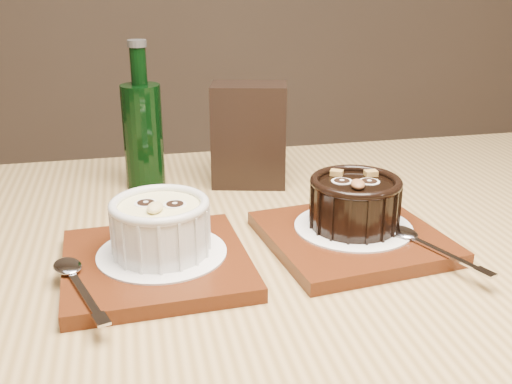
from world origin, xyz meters
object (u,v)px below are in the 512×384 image
tray_right (352,238)px  ramekin_dark (355,200)px  table (266,335)px  condiment_stand (249,135)px  green_bottle (143,132)px  ramekin_white (160,224)px  tray_left (156,264)px

tray_right → ramekin_dark: 0.04m
table → condiment_stand: (0.01, 0.24, 0.16)m
table → green_bottle: 0.32m
ramekin_white → condiment_stand: 0.26m
ramekin_white → tray_right: ramekin_white is taller
ramekin_white → ramekin_dark: 0.21m
ramekin_dark → ramekin_white: bearing=-160.1°
tray_left → green_bottle: (-0.02, 0.25, 0.07)m
ramekin_dark → condiment_stand: 0.22m
table → tray_left: size_ratio=7.00×
condiment_stand → green_bottle: green_bottle is taller
tray_left → table: bearing=2.4°
ramekin_white → tray_right: size_ratio=0.55×
tray_left → tray_right: same height
ramekin_white → tray_right: 0.21m
ramekin_dark → tray_left: bearing=-158.7°
table → ramekin_dark: 0.18m
ramekin_dark → green_bottle: bearing=148.5°
tray_right → ramekin_dark: size_ratio=1.81×
tray_left → green_bottle: green_bottle is taller
table → green_bottle: (-0.13, 0.25, 0.17)m
tray_left → ramekin_dark: 0.22m
table → green_bottle: green_bottle is taller
ramekin_white → tray_right: bearing=21.5°
table → condiment_stand: bearing=87.2°
tray_right → ramekin_dark: ramekin_dark is taller
green_bottle → tray_left: bearing=-85.8°
ramekin_white → green_bottle: green_bottle is taller
tray_left → ramekin_white: 0.04m
condiment_stand → green_bottle: (-0.14, 0.01, 0.01)m
table → tray_left: tray_left is taller
ramekin_dark → green_bottle: 0.31m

